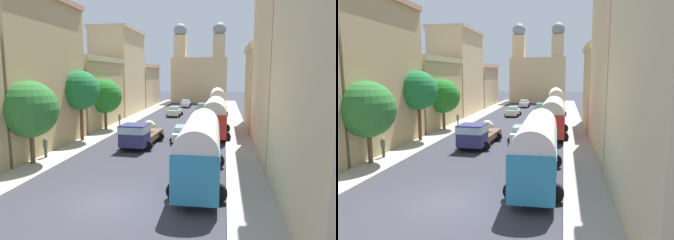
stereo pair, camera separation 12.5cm
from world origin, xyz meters
TOP-DOWN VIEW (x-y plane):
  - ground_plane at (0.00, 27.00)m, footprint 154.00×154.00m
  - sidewalk_left at (-7.25, 27.00)m, footprint 2.50×70.00m
  - sidewalk_right at (7.25, 27.00)m, footprint 2.50×70.00m
  - building_left_1 at (-11.19, 9.97)m, footprint 5.91×11.70m
  - building_left_2 at (-10.65, 22.38)m, footprint 4.74×12.04m
  - building_left_3 at (-11.30, 34.82)m, footprint 6.17×11.80m
  - building_left_4 at (-11.47, 47.50)m, footprint 6.53×12.20m
  - building_right_1 at (10.85, 12.16)m, footprint 4.70×12.52m
  - building_right_2 at (10.77, 24.16)m, footprint 5.00×10.05m
  - distant_church at (0.00, 58.81)m, footprint 12.60×7.24m
  - parked_bus_0 at (4.37, 4.15)m, footprint 3.33×9.74m
  - parked_bus_1 at (4.84, 18.37)m, footprint 3.39×8.05m
  - parked_bus_2 at (4.76, 36.37)m, footprint 3.45×9.31m
  - cargo_truck_0 at (-1.72, 12.32)m, footprint 3.34×6.96m
  - car_0 at (-1.80, 33.25)m, footprint 2.37×3.85m
  - car_1 at (-1.77, 46.82)m, footprint 2.42×4.40m
  - car_2 at (1.77, 15.60)m, footprint 2.25×4.21m
  - car_3 at (2.15, 38.65)m, footprint 2.47×3.94m
  - pedestrian_0 at (-7.06, 22.19)m, footprint 0.34×0.34m
  - pedestrian_1 at (-7.89, 7.12)m, footprint 0.46×0.46m
  - roadside_tree_0 at (-7.90, 5.49)m, footprint 4.06×4.06m
  - roadside_tree_1 at (-7.90, 13.52)m, footprint 3.76×3.76m
  - roadside_tree_2 at (-7.90, 19.74)m, footprint 3.92×3.92m

SIDE VIEW (x-z plane):
  - ground_plane at x=0.00m, z-range 0.00..0.00m
  - sidewalk_left at x=-7.25m, z-range 0.00..0.14m
  - sidewalk_right at x=7.25m, z-range 0.00..0.14m
  - car_1 at x=-1.77m, z-range 0.02..1.49m
  - car_2 at x=1.77m, z-range 0.01..1.51m
  - car_0 at x=-1.80m, z-range 0.01..1.59m
  - car_3 at x=2.15m, z-range 0.00..1.63m
  - pedestrian_0 at x=-7.06m, z-range 0.13..1.83m
  - pedestrian_1 at x=-7.89m, z-range 0.12..1.86m
  - cargo_truck_0 at x=-1.72m, z-range 0.09..2.39m
  - parked_bus_1 at x=4.84m, z-range 0.19..4.23m
  - parked_bus_0 at x=4.37m, z-range 0.23..4.29m
  - parked_bus_2 at x=4.76m, z-range 0.24..4.48m
  - roadside_tree_2 at x=-7.90m, z-range 1.03..7.04m
  - roadside_tree_0 at x=-7.90m, z-range 1.03..7.18m
  - building_left_4 at x=-11.47m, z-range 0.03..8.61m
  - building_left_2 at x=-10.65m, z-range 0.03..8.70m
  - building_right_2 at x=10.77m, z-range 0.03..9.98m
  - roadside_tree_1 at x=-7.90m, z-range 1.56..8.49m
  - distant_church at x=0.00m, z-range -2.88..15.04m
  - building_left_1 at x=-11.19m, z-range 0.02..13.29m
  - building_left_3 at x=-11.30m, z-range 0.02..13.73m
  - building_right_1 at x=10.85m, z-range 0.00..13.97m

